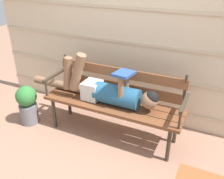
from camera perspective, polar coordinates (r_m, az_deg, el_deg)
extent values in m
plane|color=#936B56|center=(3.04, -1.12, -11.61)|extent=(12.00, 12.00, 0.00)
cube|color=beige|center=(3.08, 4.61, 14.58)|extent=(4.08, 0.06, 2.47)
cube|color=#C1AD8E|center=(3.42, 3.77, -2.60)|extent=(4.08, 0.02, 0.04)
cube|color=#C1AD8E|center=(3.24, 3.98, 3.74)|extent=(4.08, 0.02, 0.04)
cube|color=#C1AD8E|center=(3.10, 4.23, 10.75)|extent=(4.08, 0.02, 0.04)
cube|color=#C1AD8E|center=(3.01, 4.51, 18.28)|extent=(4.08, 0.02, 0.04)
cube|color=brown|center=(2.78, -1.28, -4.86)|extent=(1.67, 0.14, 0.04)
cube|color=brown|center=(2.89, 0.00, -3.49)|extent=(1.67, 0.14, 0.04)
cube|color=brown|center=(3.01, 1.18, -2.22)|extent=(1.67, 0.14, 0.04)
cube|color=brown|center=(3.00, 1.73, 0.55)|extent=(1.60, 0.05, 0.11)
cube|color=brown|center=(2.92, 1.78, 3.90)|extent=(1.60, 0.05, 0.11)
cylinder|color=#382D23|center=(3.31, -10.52, 4.55)|extent=(0.03, 0.03, 0.42)
cylinder|color=#382D23|center=(2.78, 16.41, -0.73)|extent=(0.03, 0.03, 0.42)
cylinder|color=#382D23|center=(3.23, -13.22, -5.33)|extent=(0.04, 0.04, 0.41)
cylinder|color=#382D23|center=(2.71, 12.94, -12.51)|extent=(0.04, 0.04, 0.41)
cylinder|color=#382D23|center=(3.46, -9.85, -2.67)|extent=(0.04, 0.04, 0.41)
cylinder|color=#382D23|center=(2.97, 14.50, -8.64)|extent=(0.04, 0.04, 0.41)
cube|color=#382D23|center=(3.19, -13.29, 3.15)|extent=(0.04, 0.41, 0.03)
cylinder|color=#382D23|center=(3.11, -14.97, 0.30)|extent=(0.03, 0.03, 0.20)
cube|color=#382D23|center=(2.59, 16.42, -3.08)|extent=(0.04, 0.41, 0.03)
cylinder|color=#382D23|center=(2.50, 15.42, -6.85)|extent=(0.03, 0.03, 0.20)
cylinder|color=#23567A|center=(2.81, 1.16, -1.38)|extent=(0.53, 0.24, 0.24)
cube|color=silver|center=(2.94, -4.60, -0.10)|extent=(0.20, 0.22, 0.21)
sphere|color=brown|center=(2.68, 8.66, -2.47)|extent=(0.19, 0.19, 0.19)
sphere|color=black|center=(2.66, 9.12, -1.93)|extent=(0.16, 0.16, 0.16)
cylinder|color=brown|center=(2.87, -8.02, 3.96)|extent=(0.25, 0.11, 0.48)
cylinder|color=brown|center=(2.96, -10.19, 3.68)|extent=(0.15, 0.09, 0.41)
cylinder|color=brown|center=(3.26, -11.65, 1.06)|extent=(0.83, 0.10, 0.10)
cylinder|color=brown|center=(2.65, 2.03, 0.10)|extent=(0.06, 0.06, 0.27)
cylinder|color=brown|center=(2.78, 3.34, 1.45)|extent=(0.06, 0.06, 0.27)
cube|color=#284C9E|center=(2.65, 2.77, 3.70)|extent=(0.20, 0.27, 0.05)
cylinder|color=slate|center=(3.45, -18.58, -5.27)|extent=(0.23, 0.23, 0.27)
sphere|color=#2D7033|center=(3.32, -19.23, -1.45)|extent=(0.27, 0.27, 0.27)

